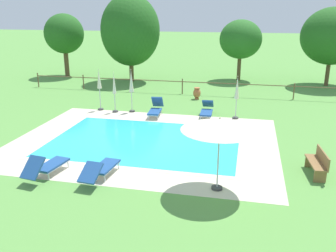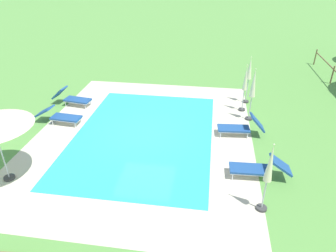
{
  "view_description": "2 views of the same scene",
  "coord_description": "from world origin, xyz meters",
  "px_view_note": "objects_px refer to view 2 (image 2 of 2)",
  "views": [
    {
      "loc": [
        4.28,
        -14.57,
        5.55
      ],
      "look_at": [
        0.93,
        0.5,
        0.6
      ],
      "focal_mm": 39.08,
      "sensor_mm": 36.0,
      "label": 1
    },
    {
      "loc": [
        10.78,
        2.62,
        6.56
      ],
      "look_at": [
        0.51,
        1.1,
        0.77
      ],
      "focal_mm": 32.7,
      "sensor_mm": 36.0,
      "label": 2
    }
  ],
  "objects_px": {
    "sun_lounger_north_near_steps": "(258,168)",
    "patio_umbrella_closed_row_mid_east": "(245,83)",
    "patio_umbrella_closed_row_mid_west": "(269,169)",
    "patio_umbrella_closed_row_west": "(249,73)",
    "sun_lounger_north_far": "(240,127)",
    "sun_lounger_north_end": "(72,98)",
    "sun_lounger_north_mid": "(60,116)",
    "patio_umbrella_closed_row_centre": "(253,87)"
  },
  "relations": [
    {
      "from": "sun_lounger_north_near_steps",
      "to": "patio_umbrella_closed_row_mid_east",
      "type": "relative_size",
      "value": 0.89
    },
    {
      "from": "patio_umbrella_closed_row_mid_west",
      "to": "patio_umbrella_closed_row_west",
      "type": "bearing_deg",
      "value": 179.36
    },
    {
      "from": "sun_lounger_north_far",
      "to": "sun_lounger_north_end",
      "type": "distance_m",
      "value": 8.3
    },
    {
      "from": "sun_lounger_north_near_steps",
      "to": "patio_umbrella_closed_row_mid_east",
      "type": "height_order",
      "value": "patio_umbrella_closed_row_mid_east"
    },
    {
      "from": "sun_lounger_north_near_steps",
      "to": "patio_umbrella_closed_row_mid_west",
      "type": "xyz_separation_m",
      "value": [
        1.54,
        -0.02,
        1.09
      ]
    },
    {
      "from": "sun_lounger_north_mid",
      "to": "patio_umbrella_closed_row_mid_east",
      "type": "bearing_deg",
      "value": 107.22
    },
    {
      "from": "sun_lounger_north_far",
      "to": "patio_umbrella_closed_row_centre",
      "type": "distance_m",
      "value": 1.99
    },
    {
      "from": "sun_lounger_north_end",
      "to": "patio_umbrella_closed_row_centre",
      "type": "relative_size",
      "value": 0.83
    },
    {
      "from": "sun_lounger_north_near_steps",
      "to": "sun_lounger_north_far",
      "type": "height_order",
      "value": "sun_lounger_north_far"
    },
    {
      "from": "sun_lounger_north_mid",
      "to": "patio_umbrella_closed_row_mid_west",
      "type": "bearing_deg",
      "value": 63.18
    },
    {
      "from": "sun_lounger_north_end",
      "to": "patio_umbrella_closed_row_mid_east",
      "type": "xyz_separation_m",
      "value": [
        -0.61,
        8.35,
        1.03
      ]
    },
    {
      "from": "sun_lounger_north_near_steps",
      "to": "patio_umbrella_closed_row_centre",
      "type": "bearing_deg",
      "value": 179.1
    },
    {
      "from": "patio_umbrella_closed_row_centre",
      "to": "patio_umbrella_closed_row_mid_east",
      "type": "xyz_separation_m",
      "value": [
        -0.91,
        -0.25,
        -0.18
      ]
    },
    {
      "from": "sun_lounger_north_end",
      "to": "patio_umbrella_closed_row_west",
      "type": "xyz_separation_m",
      "value": [
        -1.59,
        8.59,
        1.21
      ]
    },
    {
      "from": "sun_lounger_north_far",
      "to": "patio_umbrella_closed_row_centre",
      "type": "relative_size",
      "value": 0.8
    },
    {
      "from": "sun_lounger_north_far",
      "to": "patio_umbrella_closed_row_west",
      "type": "height_order",
      "value": "patio_umbrella_closed_row_west"
    },
    {
      "from": "sun_lounger_north_near_steps",
      "to": "sun_lounger_north_end",
      "type": "relative_size",
      "value": 1.01
    },
    {
      "from": "patio_umbrella_closed_row_mid_east",
      "to": "patio_umbrella_closed_row_west",
      "type": "bearing_deg",
      "value": 165.8
    },
    {
      "from": "sun_lounger_north_far",
      "to": "sun_lounger_north_end",
      "type": "height_order",
      "value": "sun_lounger_north_far"
    },
    {
      "from": "patio_umbrella_closed_row_mid_west",
      "to": "patio_umbrella_closed_row_centre",
      "type": "relative_size",
      "value": 0.95
    },
    {
      "from": "sun_lounger_north_end",
      "to": "patio_umbrella_closed_row_mid_east",
      "type": "bearing_deg",
      "value": 94.17
    },
    {
      "from": "sun_lounger_north_mid",
      "to": "patio_umbrella_closed_row_centre",
      "type": "relative_size",
      "value": 0.86
    },
    {
      "from": "sun_lounger_north_end",
      "to": "patio_umbrella_closed_row_west",
      "type": "relative_size",
      "value": 0.85
    },
    {
      "from": "sun_lounger_north_mid",
      "to": "patio_umbrella_closed_row_west",
      "type": "xyz_separation_m",
      "value": [
        -3.49,
        8.35,
        1.23
      ]
    },
    {
      "from": "sun_lounger_north_far",
      "to": "patio_umbrella_closed_row_centre",
      "type": "bearing_deg",
      "value": 161.81
    },
    {
      "from": "patio_umbrella_closed_row_west",
      "to": "patio_umbrella_closed_row_centre",
      "type": "height_order",
      "value": "patio_umbrella_closed_row_centre"
    },
    {
      "from": "sun_lounger_north_near_steps",
      "to": "sun_lounger_north_end",
      "type": "distance_m",
      "value": 9.67
    },
    {
      "from": "sun_lounger_north_far",
      "to": "patio_umbrella_closed_row_mid_east",
      "type": "distance_m",
      "value": 2.63
    },
    {
      "from": "sun_lounger_north_mid",
      "to": "patio_umbrella_closed_row_centre",
      "type": "bearing_deg",
      "value": 100.83
    },
    {
      "from": "sun_lounger_north_far",
      "to": "patio_umbrella_closed_row_mid_west",
      "type": "relative_size",
      "value": 0.84
    },
    {
      "from": "sun_lounger_north_end",
      "to": "sun_lounger_north_far",
      "type": "bearing_deg",
      "value": 77.44
    },
    {
      "from": "sun_lounger_north_near_steps",
      "to": "patio_umbrella_closed_row_mid_east",
      "type": "distance_m",
      "value": 5.26
    },
    {
      "from": "sun_lounger_north_far",
      "to": "patio_umbrella_closed_row_mid_east",
      "type": "bearing_deg",
      "value": 174.32
    },
    {
      "from": "sun_lounger_north_near_steps",
      "to": "sun_lounger_north_mid",
      "type": "distance_m",
      "value": 8.7
    },
    {
      "from": "patio_umbrella_closed_row_centre",
      "to": "patio_umbrella_closed_row_mid_east",
      "type": "bearing_deg",
      "value": -164.44
    },
    {
      "from": "sun_lounger_north_mid",
      "to": "patio_umbrella_closed_row_centre",
      "type": "height_order",
      "value": "patio_umbrella_closed_row_centre"
    },
    {
      "from": "patio_umbrella_closed_row_west",
      "to": "patio_umbrella_closed_row_mid_east",
      "type": "relative_size",
      "value": 1.04
    },
    {
      "from": "sun_lounger_north_near_steps",
      "to": "sun_lounger_north_far",
      "type": "xyz_separation_m",
      "value": [
        -2.73,
        -0.43,
        0.02
      ]
    },
    {
      "from": "patio_umbrella_closed_row_west",
      "to": "patio_umbrella_closed_row_mid_west",
      "type": "relative_size",
      "value": 1.04
    },
    {
      "from": "patio_umbrella_closed_row_centre",
      "to": "sun_lounger_north_end",
      "type": "bearing_deg",
      "value": -92.02
    },
    {
      "from": "sun_lounger_north_end",
      "to": "patio_umbrella_closed_row_mid_west",
      "type": "relative_size",
      "value": 0.88
    },
    {
      "from": "sun_lounger_north_far",
      "to": "patio_umbrella_closed_row_west",
      "type": "xyz_separation_m",
      "value": [
        -3.4,
        0.49,
        1.2
      ]
    }
  ]
}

